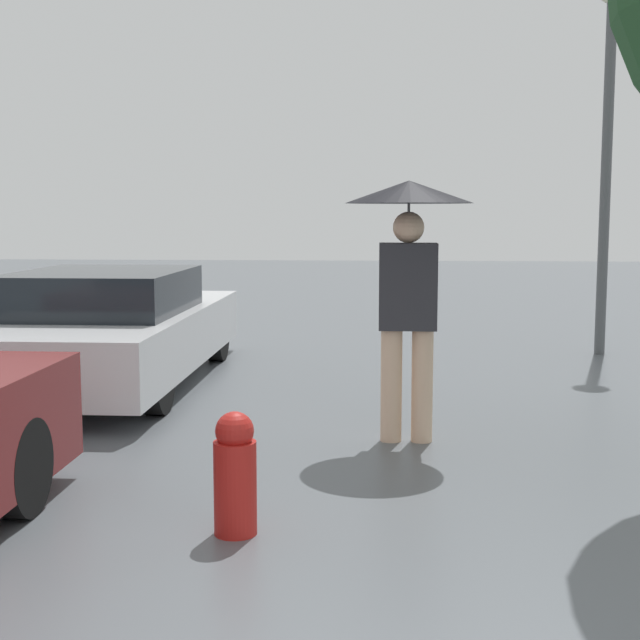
{
  "coord_description": "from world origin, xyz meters",
  "views": [
    {
      "loc": [
        -0.49,
        -1.91,
        1.7
      ],
      "look_at": [
        -0.95,
        4.65,
        0.91
      ],
      "focal_mm": 50.0,
      "sensor_mm": 36.0,
      "label": 1
    }
  ],
  "objects_px": {
    "parked_car_farthest": "(110,329)",
    "street_lamp": "(609,101)",
    "pedestrian": "(408,249)",
    "fire_hydrant": "(235,474)"
  },
  "relations": [
    {
      "from": "parked_car_farthest",
      "to": "fire_hydrant",
      "type": "height_order",
      "value": "parked_car_farthest"
    },
    {
      "from": "pedestrian",
      "to": "parked_car_farthest",
      "type": "height_order",
      "value": "pedestrian"
    },
    {
      "from": "parked_car_farthest",
      "to": "street_lamp",
      "type": "distance_m",
      "value": 6.3
    },
    {
      "from": "street_lamp",
      "to": "fire_hydrant",
      "type": "bearing_deg",
      "value": -118.22
    },
    {
      "from": "pedestrian",
      "to": "parked_car_farthest",
      "type": "relative_size",
      "value": 0.43
    },
    {
      "from": "parked_car_farthest",
      "to": "fire_hydrant",
      "type": "distance_m",
      "value": 4.55
    },
    {
      "from": "pedestrian",
      "to": "fire_hydrant",
      "type": "bearing_deg",
      "value": -115.42
    },
    {
      "from": "parked_car_farthest",
      "to": "pedestrian",
      "type": "bearing_deg",
      "value": -35.78
    },
    {
      "from": "pedestrian",
      "to": "street_lamp",
      "type": "bearing_deg",
      "value": 60.53
    },
    {
      "from": "pedestrian",
      "to": "street_lamp",
      "type": "xyz_separation_m",
      "value": [
        2.45,
        4.34,
        1.56
      ]
    }
  ]
}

